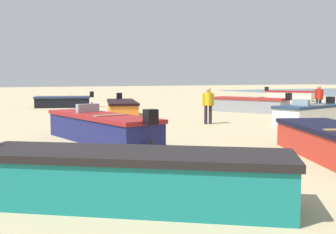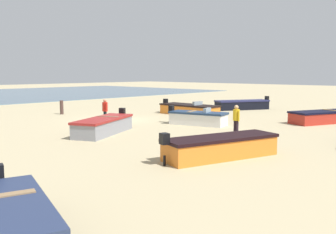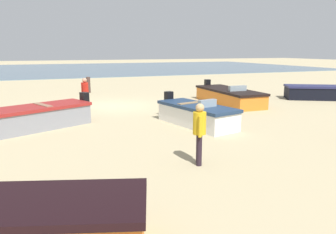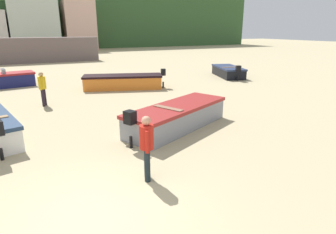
{
  "view_description": "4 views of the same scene",
  "coord_description": "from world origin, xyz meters",
  "px_view_note": "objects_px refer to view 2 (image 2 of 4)",
  "views": [
    {
      "loc": [
        -15.78,
        19.37,
        2.02
      ],
      "look_at": [
        -1.63,
        12.14,
        0.53
      ],
      "focal_mm": 44.76,
      "sensor_mm": 36.0,
      "label": 1
    },
    {
      "loc": [
        15.88,
        19.85,
        3.29
      ],
      "look_at": [
        0.81,
        5.7,
        0.78
      ],
      "focal_mm": 39.3,
      "sensor_mm": 36.0,
      "label": 2
    },
    {
      "loc": [
        3.28,
        16.61,
        2.95
      ],
      "look_at": [
        -0.72,
        6.17,
        0.58
      ],
      "focal_mm": 34.0,
      "sensor_mm": 36.0,
      "label": 3
    },
    {
      "loc": [
        -0.68,
        -4.96,
        3.53
      ],
      "look_at": [
        3.54,
        3.82,
        0.5
      ],
      "focal_mm": 30.33,
      "sensor_mm": 36.0,
      "label": 4
    }
  ],
  "objects_px": {
    "beach_walker_foreground": "(236,118)",
    "boat_orange_9": "(221,147)",
    "boat_black_3": "(242,105)",
    "boat_white_8": "(198,118)",
    "beach_walker_distant": "(105,109)",
    "boat_orange_4": "(189,109)",
    "boat_black_1": "(7,220)",
    "boat_grey_0": "(104,126)",
    "boat_red_2": "(324,117)",
    "mooring_post_near_water": "(62,107)"
  },
  "relations": [
    {
      "from": "beach_walker_foreground",
      "to": "boat_orange_9",
      "type": "bearing_deg",
      "value": 139.03
    },
    {
      "from": "boat_black_3",
      "to": "beach_walker_foreground",
      "type": "bearing_deg",
      "value": 149.2
    },
    {
      "from": "boat_white_8",
      "to": "boat_orange_9",
      "type": "distance_m",
      "value": 9.06
    },
    {
      "from": "beach_walker_foreground",
      "to": "beach_walker_distant",
      "type": "relative_size",
      "value": 1.0
    },
    {
      "from": "boat_orange_4",
      "to": "boat_orange_9",
      "type": "relative_size",
      "value": 1.02
    },
    {
      "from": "boat_black_1",
      "to": "beach_walker_foreground",
      "type": "height_order",
      "value": "beach_walker_foreground"
    },
    {
      "from": "boat_grey_0",
      "to": "beach_walker_distant",
      "type": "distance_m",
      "value": 3.91
    },
    {
      "from": "boat_black_1",
      "to": "boat_black_3",
      "type": "relative_size",
      "value": 0.82
    },
    {
      "from": "boat_black_1",
      "to": "boat_orange_4",
      "type": "relative_size",
      "value": 0.79
    },
    {
      "from": "boat_red_2",
      "to": "boat_orange_4",
      "type": "relative_size",
      "value": 0.99
    },
    {
      "from": "boat_white_8",
      "to": "boat_black_3",
      "type": "bearing_deg",
      "value": -176.6
    },
    {
      "from": "boat_orange_9",
      "to": "mooring_post_near_water",
      "type": "bearing_deg",
      "value": -174.26
    },
    {
      "from": "boat_red_2",
      "to": "boat_orange_4",
      "type": "bearing_deg",
      "value": 37.35
    },
    {
      "from": "boat_grey_0",
      "to": "boat_white_8",
      "type": "distance_m",
      "value": 6.34
    },
    {
      "from": "boat_red_2",
      "to": "mooring_post_near_water",
      "type": "distance_m",
      "value": 19.36
    },
    {
      "from": "boat_red_2",
      "to": "boat_orange_9",
      "type": "xyz_separation_m",
      "value": [
        12.91,
        0.82,
        0.02
      ]
    },
    {
      "from": "boat_grey_0",
      "to": "beach_walker_foreground",
      "type": "distance_m",
      "value": 7.06
    },
    {
      "from": "boat_orange_4",
      "to": "boat_white_8",
      "type": "relative_size",
      "value": 1.3
    },
    {
      "from": "beach_walker_distant",
      "to": "beach_walker_foreground",
      "type": "bearing_deg",
      "value": -149.3
    },
    {
      "from": "boat_white_8",
      "to": "mooring_post_near_water",
      "type": "relative_size",
      "value": 3.61
    },
    {
      "from": "boat_red_2",
      "to": "boat_black_1",
      "type": "bearing_deg",
      "value": 117.82
    },
    {
      "from": "boat_black_3",
      "to": "mooring_post_near_water",
      "type": "bearing_deg",
      "value": 85.98
    },
    {
      "from": "boat_black_3",
      "to": "beach_walker_foreground",
      "type": "xyz_separation_m",
      "value": [
        12.24,
        7.24,
        0.53
      ]
    },
    {
      "from": "boat_grey_0",
      "to": "boat_white_8",
      "type": "bearing_deg",
      "value": -129.98
    },
    {
      "from": "boat_red_2",
      "to": "mooring_post_near_water",
      "type": "relative_size",
      "value": 4.64
    },
    {
      "from": "boat_black_3",
      "to": "boat_orange_9",
      "type": "xyz_separation_m",
      "value": [
        16.86,
        9.52,
        0.01
      ]
    },
    {
      "from": "boat_black_3",
      "to": "beach_walker_distant",
      "type": "height_order",
      "value": "beach_walker_distant"
    },
    {
      "from": "boat_orange_9",
      "to": "mooring_post_near_water",
      "type": "distance_m",
      "value": 18.29
    },
    {
      "from": "boat_orange_4",
      "to": "mooring_post_near_water",
      "type": "relative_size",
      "value": 4.68
    },
    {
      "from": "boat_orange_9",
      "to": "mooring_post_near_water",
      "type": "relative_size",
      "value": 4.58
    },
    {
      "from": "boat_black_3",
      "to": "beach_walker_distant",
      "type": "relative_size",
      "value": 3.06
    },
    {
      "from": "boat_black_3",
      "to": "boat_white_8",
      "type": "distance_m",
      "value": 10.84
    },
    {
      "from": "boat_orange_4",
      "to": "boat_white_8",
      "type": "height_order",
      "value": "boat_white_8"
    },
    {
      "from": "boat_red_2",
      "to": "mooring_post_near_water",
      "type": "bearing_deg",
      "value": 51.17
    },
    {
      "from": "boat_black_1",
      "to": "mooring_post_near_water",
      "type": "xyz_separation_m",
      "value": [
        -12.45,
        -18.89,
        0.16
      ]
    },
    {
      "from": "boat_orange_4",
      "to": "beach_walker_foreground",
      "type": "distance_m",
      "value": 9.98
    },
    {
      "from": "mooring_post_near_water",
      "to": "beach_walker_foreground",
      "type": "bearing_deg",
      "value": 93.11
    },
    {
      "from": "boat_red_2",
      "to": "boat_orange_9",
      "type": "relative_size",
      "value": 1.01
    },
    {
      "from": "boat_grey_0",
      "to": "boat_orange_9",
      "type": "relative_size",
      "value": 0.94
    },
    {
      "from": "boat_black_1",
      "to": "beach_walker_foreground",
      "type": "distance_m",
      "value": 13.71
    },
    {
      "from": "boat_orange_4",
      "to": "beach_walker_distant",
      "type": "height_order",
      "value": "beach_walker_distant"
    },
    {
      "from": "boat_white_8",
      "to": "beach_walker_foreground",
      "type": "distance_m",
      "value": 4.48
    },
    {
      "from": "boat_orange_9",
      "to": "mooring_post_near_water",
      "type": "height_order",
      "value": "boat_orange_9"
    },
    {
      "from": "beach_walker_distant",
      "to": "boat_orange_9",
      "type": "bearing_deg",
      "value": -175.62
    },
    {
      "from": "beach_walker_foreground",
      "to": "beach_walker_distant",
      "type": "height_order",
      "value": "same"
    },
    {
      "from": "boat_black_3",
      "to": "beach_walker_foreground",
      "type": "relative_size",
      "value": 3.06
    },
    {
      "from": "boat_black_1",
      "to": "boat_orange_4",
      "type": "bearing_deg",
      "value": -132.22
    },
    {
      "from": "boat_grey_0",
      "to": "boat_red_2",
      "type": "height_order",
      "value": "boat_grey_0"
    },
    {
      "from": "boat_grey_0",
      "to": "boat_white_8",
      "type": "xyz_separation_m",
      "value": [
        -6.15,
        1.57,
        -0.01
      ]
    },
    {
      "from": "boat_grey_0",
      "to": "boat_orange_4",
      "type": "xyz_separation_m",
      "value": [
        -10.11,
        -2.47,
        -0.03
      ]
    }
  ]
}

